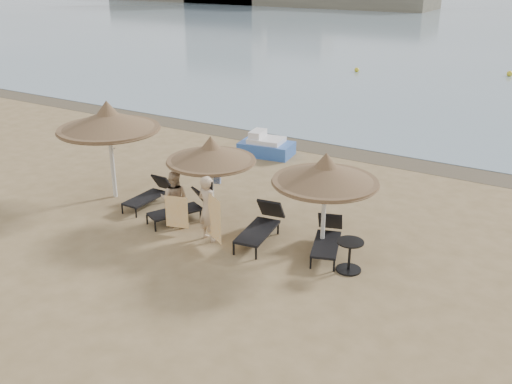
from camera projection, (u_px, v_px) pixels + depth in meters
ground at (195, 248)px, 14.65m from camera, size 160.00×160.00×0.00m
wet_sand_strip at (341, 151)px, 22.11m from camera, size 200.00×1.60×0.01m
palapa_left at (108, 121)px, 16.96m from camera, size 3.08×3.08×3.05m
palapa_center at (211, 154)px, 15.58m from camera, size 2.49×2.49×2.47m
palapa_right at (325, 174)px, 13.78m from camera, size 2.64×2.64×2.61m
lounger_far_left at (150, 194)px, 17.16m from camera, size 0.59×1.77×0.79m
lounger_near_left at (183, 208)px, 16.14m from camera, size 1.35×1.93×0.83m
lounger_near_right at (262, 225)px, 15.00m from camera, size 0.95×2.10×0.91m
lounger_far_right at (327, 238)px, 14.39m from camera, size 1.16×1.95×0.83m
side_table at (349, 257)px, 13.47m from camera, size 0.64×0.64×0.78m
person_left at (174, 195)px, 15.56m from camera, size 1.01×0.85×1.86m
person_right at (208, 203)px, 14.72m from camera, size 1.07×0.82×2.09m
towel_left at (177, 212)px, 15.23m from camera, size 0.63×0.20×0.91m
towel_right at (214, 218)px, 14.45m from camera, size 0.74×0.43×1.18m
bag_patterned at (215, 177)px, 16.00m from camera, size 0.31×0.17×0.37m
bag_dark at (209, 187)px, 15.80m from camera, size 0.23×0.15×0.31m
pedal_boat at (266, 146)px, 21.58m from camera, size 2.11×1.42×0.92m
buoy_left at (357, 70)px, 37.72m from camera, size 0.32×0.32×0.32m
buoy_mid at (510, 74)px, 36.31m from camera, size 0.36×0.36×0.36m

